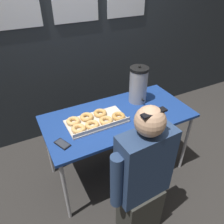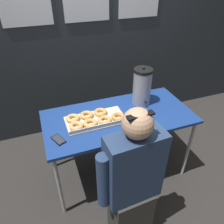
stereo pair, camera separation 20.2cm
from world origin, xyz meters
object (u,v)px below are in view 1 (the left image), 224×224
object	(u,v)px
coffee_urn	(138,85)
donut_box	(95,121)
cell_phone	(62,144)
person_seated	(143,181)

from	to	relation	value
coffee_urn	donut_box	bearing A→B (deg)	-164.73
cell_phone	person_seated	bearing A→B (deg)	-71.65
coffee_urn	cell_phone	size ratio (longest dim) A/B	2.59
donut_box	cell_phone	distance (m)	0.38
coffee_urn	cell_phone	bearing A→B (deg)	-161.86
donut_box	coffee_urn	size ratio (longest dim) A/B	1.44
donut_box	cell_phone	size ratio (longest dim) A/B	3.74
donut_box	person_seated	distance (m)	0.68
donut_box	cell_phone	world-z (taller)	donut_box
cell_phone	person_seated	size ratio (longest dim) A/B	0.12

